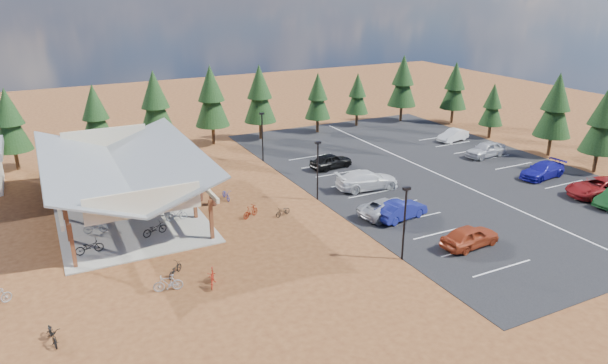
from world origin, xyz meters
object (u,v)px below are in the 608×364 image
at_px(lamp_post_1, 318,167).
at_px(car_2, 388,208).
at_px(car_3, 367,180).
at_px(bike_pavilion, 121,166).
at_px(bike_5, 177,214).
at_px(car_7, 543,170).
at_px(car_9, 453,135).
at_px(bike_1, 95,227).
at_px(bike_11, 212,277).
at_px(bike_2, 99,202).
at_px(bike_8, 52,334).
at_px(bike_0, 89,247).
at_px(bike_3, 78,185).
at_px(lamp_post_0, 405,218).
at_px(car_6, 599,187).
at_px(bike_14, 226,195).
at_px(bike_15, 251,211).
at_px(bike_6, 153,190).
at_px(trash_bin_0, 213,200).
at_px(bike_4, 155,229).
at_px(car_0, 470,236).
at_px(car_1, 401,210).
at_px(bike_13, 168,283).
at_px(bike_12, 175,269).
at_px(lamp_post_2, 262,133).
at_px(car_8, 486,149).
at_px(car_4, 331,161).
at_px(bike_16, 283,211).
at_px(trash_bin_1, 199,195).

distance_m(lamp_post_1, car_2, 6.95).
bearing_deg(car_3, bike_pavilion, 84.02).
relative_size(bike_5, car_7, 0.33).
height_order(car_3, car_9, car_3).
xyz_separation_m(bike_1, bike_11, (5.44, -10.75, -0.10)).
bearing_deg(bike_5, bike_1, 95.38).
height_order(bike_2, bike_8, bike_2).
height_order(bike_0, bike_3, bike_0).
distance_m(lamp_post_0, car_6, 22.19).
relative_size(bike_2, bike_14, 1.13).
bearing_deg(bike_15, bike_5, 43.31).
xyz_separation_m(lamp_post_0, bike_6, (-12.34, 19.25, -2.47)).
bearing_deg(bike_14, trash_bin_0, -152.61).
relative_size(bike_4, car_0, 0.41).
height_order(bike_3, car_1, car_1).
xyz_separation_m(bike_pavilion, bike_13, (0.09, -13.95, -3.29)).
height_order(bike_14, car_6, car_6).
relative_size(bike_8, bike_12, 1.20).
bearing_deg(bike_pavilion, car_7, -14.89).
xyz_separation_m(car_0, car_2, (-1.98, 6.94, -0.07)).
height_order(bike_8, car_0, car_0).
bearing_deg(car_7, bike_0, -100.86).
xyz_separation_m(bike_pavilion, bike_15, (8.52, -5.94, -3.33)).
bearing_deg(bike_12, lamp_post_2, -85.10).
xyz_separation_m(bike_6, car_1, (16.22, -13.82, 0.28)).
bearing_deg(car_9, bike_4, -85.58).
bearing_deg(lamp_post_2, car_1, -78.22).
height_order(bike_5, car_0, car_0).
relative_size(bike_2, bike_3, 1.19).
bearing_deg(car_8, bike_14, -96.18).
bearing_deg(car_4, lamp_post_1, 135.42).
relative_size(bike_3, bike_11, 0.90).
bearing_deg(bike_3, car_6, -114.49).
bearing_deg(bike_0, car_3, -88.12).
bearing_deg(bike_12, car_1, -136.64).
height_order(bike_1, bike_13, bike_1).
bearing_deg(lamp_post_2, bike_13, -125.44).
bearing_deg(car_6, bike_0, -92.04).
xyz_separation_m(bike_16, car_1, (7.96, -4.72, 0.38)).
xyz_separation_m(bike_1, bike_14, (10.82, 2.29, -0.19)).
height_order(trash_bin_0, trash_bin_1, same).
relative_size(bike_1, bike_3, 1.10).
bearing_deg(car_3, bike_15, 103.08).
height_order(bike_5, bike_6, bike_5).
height_order(bike_4, bike_16, bike_4).
bearing_deg(bike_0, lamp_post_2, -56.43).
distance_m(bike_14, car_1, 14.82).
bearing_deg(bike_6, bike_pavilion, 134.87).
relative_size(lamp_post_0, bike_14, 3.05).
bearing_deg(car_4, car_7, -132.18).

